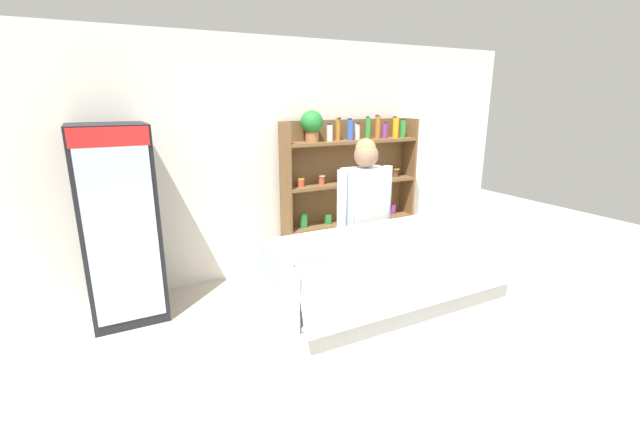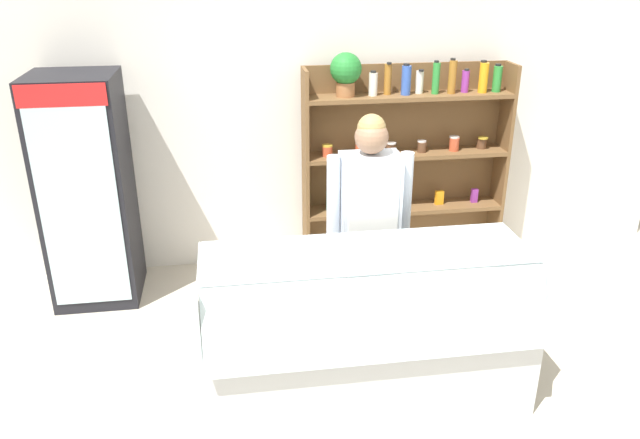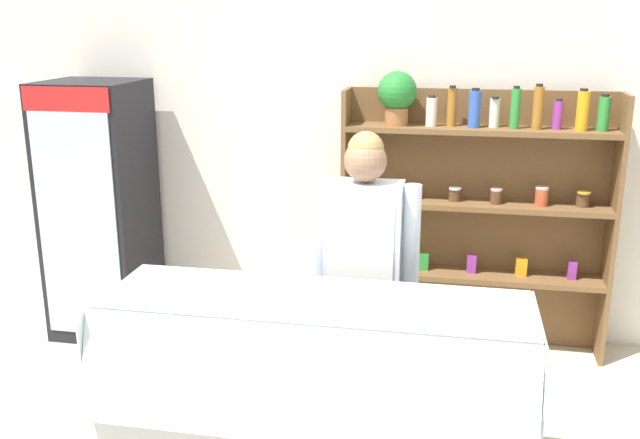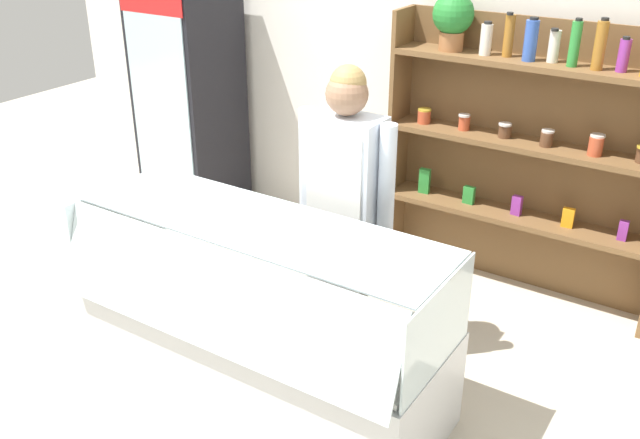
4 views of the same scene
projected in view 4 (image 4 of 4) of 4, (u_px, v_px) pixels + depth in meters
ground_plane at (233, 399)px, 3.85m from camera, size 12.00×12.00×0.00m
back_wall at (426, 68)px, 4.94m from camera, size 6.80×0.10×2.70m
drinks_fridge at (190, 105)px, 5.66m from camera, size 0.65×0.66×1.83m
shelving_unit at (521, 135)px, 4.49m from camera, size 1.79×0.29×1.92m
deli_display_case at (260, 344)px, 3.78m from camera, size 2.00×0.80×1.01m
shop_clerk at (345, 192)px, 3.86m from camera, size 0.59×0.25×1.70m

